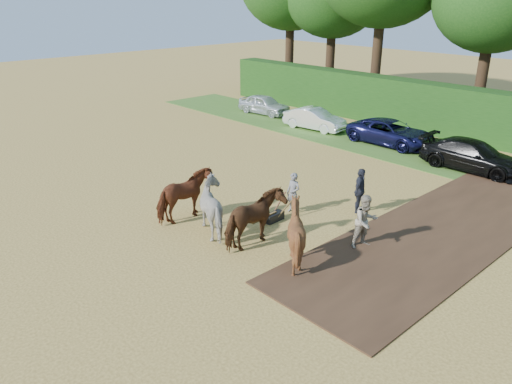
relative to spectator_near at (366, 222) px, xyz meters
The scene contains 7 objects.
ground 3.16m from the spectator_near, 94.82° to the right, with size 120.00×120.00×0.00m, color gold.
earth_strip 4.28m from the spectator_near, 72.66° to the left, with size 4.50×17.00×0.05m, color #472D1C.
grass_verge 11.03m from the spectator_near, 91.32° to the left, with size 50.00×5.00×0.03m, color #38601E.
spectator_near is the anchor object (origin of this frame).
spectator_far 2.90m from the spectator_near, 129.99° to the left, with size 1.06×0.44×1.82m, color #242630.
plough_team 4.36m from the spectator_near, 141.19° to the right, with size 6.41×4.90×1.95m.
parked_cars 10.99m from the spectator_near, 91.16° to the left, with size 36.04×3.18×1.48m.
Camera 1 is at (8.88, -9.99, 8.07)m, focal length 35.00 mm.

